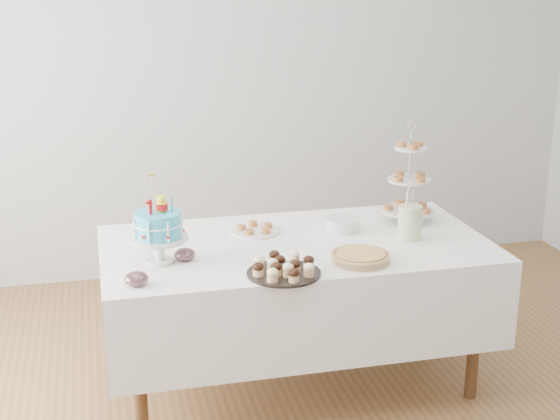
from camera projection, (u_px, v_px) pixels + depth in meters
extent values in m
plane|color=brown|center=(311.00, 410.00, 3.83)|extent=(5.00, 5.00, 0.00)
cube|color=#A8ABAD|center=(233.00, 81.00, 5.30)|extent=(5.00, 0.04, 2.70)
cube|color=white|center=(296.00, 284.00, 3.95)|extent=(1.92, 1.02, 0.45)
cylinder|color=#50341B|center=(139.00, 375.00, 3.48)|extent=(0.06, 0.06, 0.67)
cylinder|color=#50341B|center=(474.00, 337.00, 3.85)|extent=(0.06, 0.06, 0.67)
cylinder|color=#50341B|center=(130.00, 309.00, 4.17)|extent=(0.06, 0.06, 0.67)
cylinder|color=#50341B|center=(415.00, 281.00, 4.54)|extent=(0.06, 0.06, 0.67)
cylinder|color=#32B6DB|center=(158.00, 224.00, 3.56)|extent=(0.21, 0.21, 0.12)
torus|color=white|center=(158.00, 223.00, 3.56)|extent=(0.23, 0.23, 0.01)
cube|color=red|center=(150.00, 207.00, 3.51)|extent=(0.02, 0.02, 0.07)
cylinder|color=blue|center=(172.00, 205.00, 3.54)|extent=(0.01, 0.01, 0.07)
cylinder|color=silver|center=(152.00, 194.00, 3.54)|extent=(0.00, 0.00, 0.17)
cylinder|color=gold|center=(152.00, 175.00, 3.51)|extent=(0.04, 0.04, 0.01)
cylinder|color=black|center=(284.00, 273.00, 3.48)|extent=(0.33, 0.33, 0.01)
ellipsoid|color=black|center=(270.00, 264.00, 3.45)|extent=(0.05, 0.05, 0.04)
ellipsoid|color=#F9E8C0|center=(298.00, 262.00, 3.48)|extent=(0.05, 0.05, 0.04)
cylinder|color=tan|center=(360.00, 258.00, 3.62)|extent=(0.26, 0.26, 0.03)
cylinder|color=#B28945|center=(361.00, 254.00, 3.62)|extent=(0.23, 0.23, 0.02)
torus|color=tan|center=(361.00, 255.00, 3.62)|extent=(0.28, 0.28, 0.02)
cylinder|color=silver|center=(409.00, 176.00, 4.14)|extent=(0.01, 0.01, 0.51)
cylinder|color=silver|center=(408.00, 211.00, 4.20)|extent=(0.28, 0.28, 0.01)
cylinder|color=silver|center=(409.00, 180.00, 4.15)|extent=(0.23, 0.23, 0.01)
cylinder|color=silver|center=(411.00, 148.00, 4.10)|extent=(0.17, 0.17, 0.01)
torus|color=silver|center=(412.00, 126.00, 4.06)|extent=(0.05, 0.01, 0.05)
cylinder|color=silver|center=(342.00, 224.00, 4.05)|extent=(0.18, 0.18, 0.07)
cylinder|color=silver|center=(256.00, 231.00, 4.04)|extent=(0.25, 0.25, 0.01)
ellipsoid|color=silver|center=(136.00, 279.00, 3.35)|extent=(0.10, 0.10, 0.06)
cylinder|color=#550711|center=(137.00, 280.00, 3.35)|extent=(0.07, 0.07, 0.03)
ellipsoid|color=silver|center=(185.00, 254.00, 3.64)|extent=(0.10, 0.10, 0.06)
cylinder|color=#550711|center=(185.00, 255.00, 3.64)|extent=(0.07, 0.07, 0.03)
cylinder|color=silver|center=(410.00, 223.00, 3.91)|extent=(0.12, 0.12, 0.17)
cylinder|color=silver|center=(422.00, 219.00, 3.91)|extent=(0.01, 0.01, 0.09)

